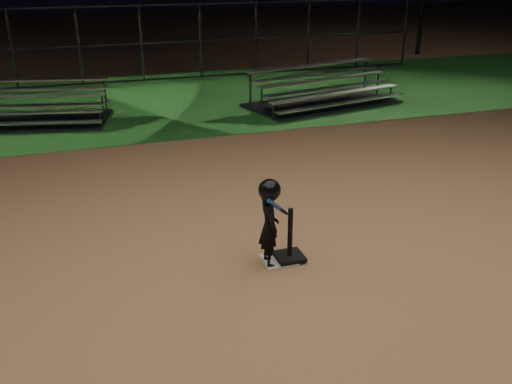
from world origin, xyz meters
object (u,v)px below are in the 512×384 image
child_batter (269,220)px  bleacher_right (324,97)px  home_plate (279,260)px  batting_tee (290,250)px  bleacher_left (25,115)px

child_batter → bleacher_right: child_batter is taller
home_plate → bleacher_right: 9.16m
batting_tee → child_batter: 0.59m
child_batter → bleacher_right: size_ratio=0.27×
child_batter → bleacher_right: (4.53, 8.08, -0.45)m
bleacher_right → batting_tee: bearing=-130.1°
bleacher_left → home_plate: bearing=-54.7°
batting_tee → bleacher_left: 9.49m
home_plate → child_batter: size_ratio=0.36×
home_plate → bleacher_left: size_ratio=0.10×
home_plate → child_batter: (-0.16, -0.03, 0.65)m
bleacher_left → child_batter: bearing=-55.6°
bleacher_left → bleacher_right: size_ratio=0.95×
bleacher_right → child_batter: bearing=-131.8°
home_plate → batting_tee: 0.22m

